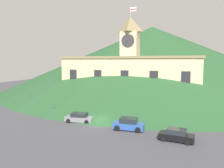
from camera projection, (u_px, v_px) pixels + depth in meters
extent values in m
plane|color=#424247|center=(97.00, 125.00, 39.29)|extent=(160.00, 160.00, 0.00)
cube|color=#C6B289|center=(130.00, 81.00, 59.70)|extent=(36.47, 10.16, 12.13)
cube|color=olive|center=(130.00, 58.00, 59.03)|extent=(37.07, 10.76, 0.60)
cube|color=#C6B289|center=(130.00, 44.00, 58.66)|extent=(4.50, 4.50, 6.43)
pyramid|color=olive|center=(130.00, 24.00, 58.11)|extent=(4.95, 4.95, 4.05)
cylinder|color=#2D2D33|center=(128.00, 41.00, 56.41)|extent=(3.42, 0.12, 3.42)
cube|color=black|center=(127.00, 43.00, 56.52)|extent=(0.72, 0.06, 1.30)
cylinder|color=#B2B2B7|center=(130.00, 12.00, 57.76)|extent=(0.10, 0.10, 2.40)
cube|color=white|center=(133.00, 9.00, 57.43)|extent=(1.60, 0.06, 1.00)
cube|color=red|center=(133.00, 9.00, 57.39)|extent=(1.60, 0.04, 0.28)
cube|color=#232328|center=(73.00, 82.00, 59.72)|extent=(2.01, 0.16, 6.67)
cube|color=#232328|center=(98.00, 83.00, 57.31)|extent=(2.01, 0.16, 6.67)
cube|color=#232328|center=(124.00, 84.00, 54.89)|extent=(2.01, 0.16, 6.67)
cube|color=#232328|center=(154.00, 85.00, 52.47)|extent=(2.01, 0.16, 6.67)
cube|color=#232328|center=(186.00, 86.00, 50.06)|extent=(2.01, 0.16, 6.67)
cube|color=red|center=(67.00, 101.00, 56.95)|extent=(5.84, 0.12, 2.10)
cube|color=white|center=(87.00, 103.00, 55.01)|extent=(5.84, 0.12, 2.10)
cube|color=red|center=(109.00, 104.00, 53.07)|extent=(5.84, 0.12, 2.10)
cube|color=white|center=(132.00, 106.00, 51.14)|extent=(5.84, 0.12, 2.10)
cube|color=red|center=(157.00, 107.00, 49.20)|extent=(5.84, 0.12, 2.10)
cube|color=white|center=(185.00, 109.00, 47.26)|extent=(5.84, 0.12, 2.10)
cone|color=#234C28|center=(152.00, 58.00, 93.58)|extent=(120.29, 120.29, 25.85)
cylinder|color=black|center=(97.00, 98.00, 55.48)|extent=(0.14, 0.14, 4.30)
cube|color=black|center=(97.00, 90.00, 55.27)|extent=(0.90, 0.08, 0.08)
sphere|color=white|center=(95.00, 89.00, 55.40)|extent=(0.36, 0.36, 0.36)
sphere|color=white|center=(98.00, 89.00, 55.10)|extent=(0.36, 0.36, 0.36)
cylinder|color=black|center=(147.00, 100.00, 51.22)|extent=(0.14, 0.14, 4.91)
cube|color=black|center=(147.00, 90.00, 50.97)|extent=(0.90, 0.08, 0.08)
sphere|color=white|center=(145.00, 89.00, 51.10)|extent=(0.36, 0.36, 0.36)
sphere|color=white|center=(149.00, 89.00, 50.80)|extent=(0.36, 0.36, 0.36)
cube|color=slate|center=(79.00, 119.00, 41.26)|extent=(5.49, 2.58, 0.87)
cube|color=#1E2328|center=(79.00, 115.00, 41.17)|extent=(3.10, 2.15, 0.71)
cylinder|color=black|center=(68.00, 121.00, 40.72)|extent=(0.81, 0.44, 0.77)
cylinder|color=black|center=(73.00, 118.00, 42.66)|extent=(0.81, 0.44, 0.77)
cylinder|color=black|center=(87.00, 122.00, 39.91)|extent=(0.81, 0.44, 0.77)
cylinder|color=black|center=(90.00, 119.00, 41.84)|extent=(0.81, 0.44, 0.77)
cube|color=#284C99|center=(129.00, 126.00, 36.43)|extent=(5.18, 2.23, 1.04)
cube|color=#1E2328|center=(129.00, 120.00, 36.33)|extent=(2.88, 1.96, 0.85)
cylinder|color=black|center=(117.00, 128.00, 36.01)|extent=(0.94, 0.40, 0.92)
cylinder|color=black|center=(120.00, 125.00, 37.91)|extent=(0.94, 0.40, 0.92)
cylinder|color=black|center=(138.00, 130.00, 35.01)|extent=(0.94, 0.40, 0.92)
cylinder|color=black|center=(140.00, 127.00, 36.91)|extent=(0.94, 0.40, 0.92)
cube|color=#2D663D|center=(61.00, 112.00, 47.38)|extent=(4.73, 2.17, 0.77)
cube|color=#1E2328|center=(60.00, 108.00, 47.31)|extent=(2.66, 1.86, 0.63)
cylinder|color=black|center=(52.00, 113.00, 46.93)|extent=(0.71, 0.38, 0.68)
cylinder|color=black|center=(56.00, 111.00, 48.66)|extent=(0.71, 0.38, 0.68)
cylinder|color=black|center=(65.00, 114.00, 46.14)|extent=(0.71, 0.38, 0.68)
cylinder|color=black|center=(69.00, 112.00, 47.87)|extent=(0.71, 0.38, 0.68)
cube|color=white|center=(151.00, 116.00, 43.90)|extent=(4.68, 2.30, 0.74)
cube|color=#1E2328|center=(151.00, 112.00, 43.82)|extent=(2.65, 1.93, 0.61)
cylinder|color=black|center=(143.00, 117.00, 43.39)|extent=(0.69, 0.40, 0.66)
cylinder|color=black|center=(144.00, 115.00, 45.13)|extent=(0.69, 0.40, 0.66)
cylinder|color=black|center=(159.00, 118.00, 42.70)|extent=(0.69, 0.40, 0.66)
cylinder|color=black|center=(159.00, 116.00, 44.45)|extent=(0.69, 0.40, 0.66)
cube|color=black|center=(176.00, 137.00, 31.46)|extent=(5.08, 2.49, 0.89)
cube|color=#1E2328|center=(177.00, 131.00, 31.38)|extent=(2.87, 2.11, 0.73)
cylinder|color=black|center=(163.00, 139.00, 31.30)|extent=(0.82, 0.44, 0.79)
cylinder|color=black|center=(166.00, 135.00, 33.10)|extent=(0.82, 0.44, 0.79)
cylinder|color=black|center=(188.00, 142.00, 29.88)|extent=(0.82, 0.44, 0.79)
cylinder|color=black|center=(189.00, 138.00, 31.68)|extent=(0.82, 0.44, 0.79)
cylinder|color=olive|center=(96.00, 110.00, 49.90)|extent=(0.20, 0.20, 0.88)
cylinder|color=olive|center=(95.00, 109.00, 50.08)|extent=(0.20, 0.20, 0.88)
cylinder|color=olive|center=(95.00, 106.00, 49.91)|extent=(0.55, 0.55, 0.70)
sphere|color=#936B4C|center=(95.00, 104.00, 49.85)|extent=(0.29, 0.29, 0.29)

